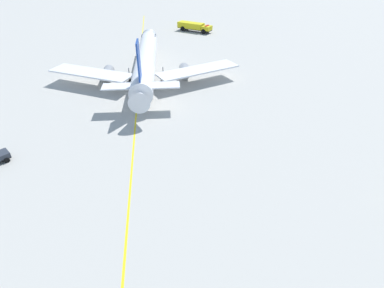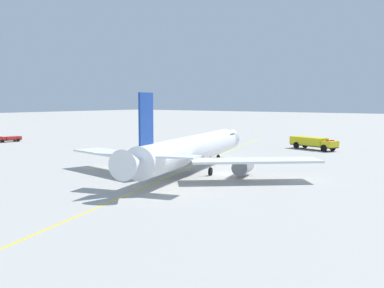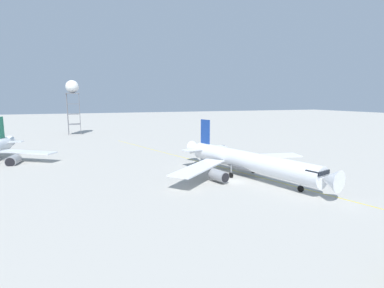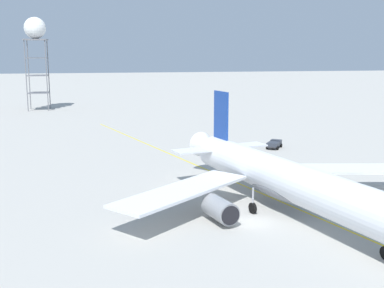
% 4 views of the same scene
% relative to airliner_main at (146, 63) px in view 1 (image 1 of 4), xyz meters
% --- Properties ---
extents(ground_plane, '(600.00, 600.00, 0.00)m').
position_rel_airliner_main_xyz_m(ground_plane, '(4.15, 2.48, -3.12)').
color(ground_plane, '#ADAAA3').
extents(airliner_main, '(35.20, 37.95, 11.04)m').
position_rel_airliner_main_xyz_m(airliner_main, '(0.00, 0.00, 0.00)').
color(airliner_main, white).
rests_on(airliner_main, ground_plane).
extents(fire_tender_truck, '(10.99, 5.95, 2.50)m').
position_rel_airliner_main_xyz_m(fire_tender_truck, '(1.99, 39.43, -1.58)').
color(fire_tender_truck, '#232326').
rests_on(fire_tender_truck, ground_plane).
extents(taxiway_centreline, '(39.14, 121.80, 0.01)m').
position_rel_airliner_main_xyz_m(taxiway_centreline, '(-1.03, -2.06, -3.12)').
color(taxiway_centreline, yellow).
rests_on(taxiway_centreline, ground_plane).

